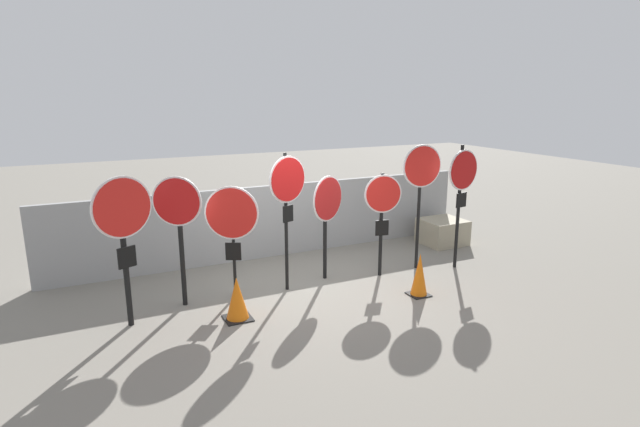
% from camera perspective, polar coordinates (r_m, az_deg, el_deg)
% --- Properties ---
extents(ground_plane, '(40.00, 40.00, 0.00)m').
position_cam_1_polar(ground_plane, '(9.23, -0.87, -8.26)').
color(ground_plane, gray).
extents(fence_back, '(9.23, 0.12, 1.55)m').
position_cam_1_polar(fence_back, '(10.71, -5.30, -0.84)').
color(fence_back, gray).
rests_on(fence_back, ground).
extents(stop_sign_0, '(0.85, 0.37, 2.30)m').
position_cam_1_polar(stop_sign_0, '(7.73, -21.57, -1.14)').
color(stop_sign_0, black).
rests_on(stop_sign_0, ground).
extents(stop_sign_1, '(0.71, 0.42, 2.18)m').
position_cam_1_polar(stop_sign_1, '(8.23, -15.91, -0.26)').
color(stop_sign_1, black).
rests_on(stop_sign_1, ground).
extents(stop_sign_2, '(0.82, 0.43, 1.96)m').
position_cam_1_polar(stop_sign_2, '(8.41, -10.04, -0.60)').
color(stop_sign_2, black).
rests_on(stop_sign_2, ground).
extents(stop_sign_3, '(0.76, 0.31, 2.46)m').
position_cam_1_polar(stop_sign_3, '(8.54, -3.74, 2.58)').
color(stop_sign_3, black).
rests_on(stop_sign_3, ground).
extents(stop_sign_4, '(0.77, 0.40, 1.98)m').
position_cam_1_polar(stop_sign_4, '(9.15, 0.83, 0.87)').
color(stop_sign_4, black).
rests_on(stop_sign_4, ground).
extents(stop_sign_5, '(0.70, 0.20, 2.00)m').
position_cam_1_polar(stop_sign_5, '(9.36, 7.16, 1.04)').
color(stop_sign_5, black).
rests_on(stop_sign_5, ground).
extents(stop_sign_6, '(0.83, 0.15, 2.49)m').
position_cam_1_polar(stop_sign_6, '(9.81, 11.52, 4.14)').
color(stop_sign_6, black).
rests_on(stop_sign_6, ground).
extents(stop_sign_7, '(0.78, 0.18, 2.47)m').
position_cam_1_polar(stop_sign_7, '(10.07, 15.94, 3.51)').
color(stop_sign_7, black).
rests_on(stop_sign_7, ground).
extents(traffic_cone_0, '(0.35, 0.35, 0.76)m').
position_cam_1_polar(traffic_cone_0, '(8.87, 11.30, -6.88)').
color(traffic_cone_0, black).
rests_on(traffic_cone_0, ground).
extents(traffic_cone_1, '(0.42, 0.42, 0.69)m').
position_cam_1_polar(traffic_cone_1, '(7.94, -9.46, -9.55)').
color(traffic_cone_1, black).
rests_on(traffic_cone_1, ground).
extents(storage_crate, '(0.94, 0.89, 0.57)m').
position_cam_1_polar(storage_crate, '(11.98, 13.81, -2.01)').
color(storage_crate, '#9E937A').
rests_on(storage_crate, ground).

